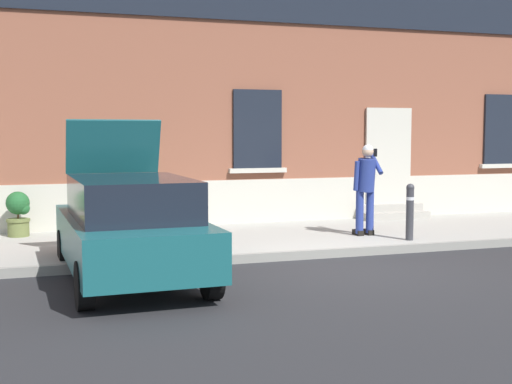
# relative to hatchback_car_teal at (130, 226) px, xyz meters

# --- Properties ---
(ground_plane) EXTENTS (80.00, 80.00, 0.00)m
(ground_plane) POSITION_rel_hatchback_car_teal_xyz_m (3.26, -0.09, -0.80)
(ground_plane) COLOR #232326
(sidewalk) EXTENTS (24.00, 3.60, 0.15)m
(sidewalk) POSITION_rel_hatchback_car_teal_xyz_m (3.26, 2.71, -0.72)
(sidewalk) COLOR #99968E
(sidewalk) RESTS_ON ground
(curb_edge) EXTENTS (24.00, 0.12, 0.15)m
(curb_edge) POSITION_rel_hatchback_car_teal_xyz_m (3.26, 0.85, -0.72)
(curb_edge) COLOR gray
(curb_edge) RESTS_ON ground
(building_facade) EXTENTS (24.00, 1.52, 7.50)m
(building_facade) POSITION_rel_hatchback_car_teal_xyz_m (3.27, 5.19, 2.93)
(building_facade) COLOR brown
(building_facade) RESTS_ON ground
(entrance_stoop) EXTENTS (1.59, 0.64, 0.32)m
(entrance_stoop) POSITION_rel_hatchback_car_teal_xyz_m (6.62, 4.24, -0.52)
(entrance_stoop) COLOR #9E998E
(entrance_stoop) RESTS_ON sidewalk
(hatchback_car_teal) EXTENTS (1.88, 4.11, 2.34)m
(hatchback_car_teal) POSITION_rel_hatchback_car_teal_xyz_m (0.00, 0.00, 0.00)
(hatchback_car_teal) COLOR #165156
(hatchback_car_teal) RESTS_ON ground
(bollard_near_person) EXTENTS (0.15, 0.15, 1.04)m
(bollard_near_person) POSITION_rel_hatchback_car_teal_xyz_m (5.29, 1.26, -0.09)
(bollard_near_person) COLOR #333338
(bollard_near_person) RESTS_ON sidewalk
(bollard_far_left) EXTENTS (0.15, 0.15, 1.04)m
(bollard_far_left) POSITION_rel_hatchback_car_teal_xyz_m (1.02, 1.26, -0.09)
(bollard_far_left) COLOR #333338
(bollard_far_left) RESTS_ON sidewalk
(person_on_phone) EXTENTS (0.51, 0.48, 1.75)m
(person_on_phone) POSITION_rel_hatchback_car_teal_xyz_m (4.78, 2.02, 0.35)
(person_on_phone) COLOR navy
(person_on_phone) RESTS_ON sidewalk
(planter_olive) EXTENTS (0.44, 0.44, 0.86)m
(planter_olive) POSITION_rel_hatchback_car_teal_xyz_m (-1.54, 4.03, -0.19)
(planter_olive) COLOR #606B38
(planter_olive) RESTS_ON sidewalk
(planter_terracotta) EXTENTS (0.44, 0.44, 0.86)m
(planter_terracotta) POSITION_rel_hatchback_car_teal_xyz_m (0.73, 3.76, -0.19)
(planter_terracotta) COLOR #B25B38
(planter_terracotta) RESTS_ON sidewalk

